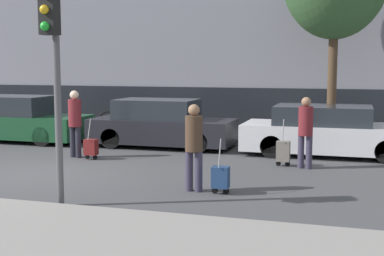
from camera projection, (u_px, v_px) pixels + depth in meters
ground_plane at (35, 174)px, 12.05m from camera, size 80.00×80.00×0.00m
sidewalk_far at (149, 133)px, 18.69m from camera, size 28.00×3.00×0.12m
parked_car_0 at (15, 120)px, 17.25m from camera, size 4.68×1.83×1.45m
parked_car_1 at (161, 125)px, 15.94m from camera, size 4.27×1.71×1.43m
parked_car_2 at (328, 132)px, 14.48m from camera, size 4.63×1.91×1.35m
pedestrian_left at (75, 119)px, 14.08m from camera, size 0.34×0.34×1.78m
trolley_left at (91, 147)px, 13.87m from camera, size 0.34×0.29×1.07m
pedestrian_center at (194, 142)px, 10.30m from camera, size 0.35×0.34×1.70m
trolley_center at (220, 177)px, 10.16m from camera, size 0.34×0.29×1.07m
pedestrian_right at (306, 128)px, 12.58m from camera, size 0.34×0.34×1.70m
trolley_right at (283, 151)px, 12.94m from camera, size 0.34×0.29×1.15m
traffic_light at (53, 52)px, 8.91m from camera, size 0.28×0.47×3.74m
parked_bicycle at (122, 121)px, 18.61m from camera, size 1.77×0.06×0.96m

